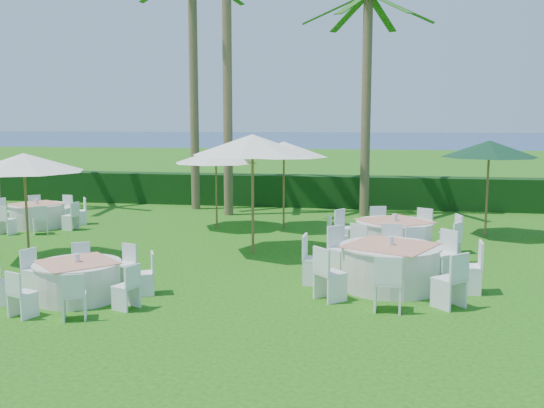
{
  "coord_description": "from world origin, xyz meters",
  "views": [
    {
      "loc": [
        4.38,
        -11.09,
        3.28
      ],
      "look_at": [
        1.9,
        3.08,
        1.3
      ],
      "focal_mm": 40.0,
      "sensor_mm": 36.0,
      "label": 1
    }
  ],
  "objects_px": {
    "banquet_table_b": "(78,279)",
    "umbrella_b": "(252,145)",
    "banquet_table_c": "(390,265)",
    "umbrella_c": "(216,156)",
    "umbrella_green": "(489,149)",
    "umbrella_a": "(24,163)",
    "banquet_table_f": "(394,236)",
    "banquet_table_d": "(37,215)",
    "umbrella_d": "(284,149)"
  },
  "relations": [
    {
      "from": "banquet_table_b",
      "to": "umbrella_b",
      "type": "distance_m",
      "value": 5.53
    },
    {
      "from": "banquet_table_c",
      "to": "umbrella_c",
      "type": "relative_size",
      "value": 1.34
    },
    {
      "from": "umbrella_green",
      "to": "umbrella_a",
      "type": "bearing_deg",
      "value": -156.14
    },
    {
      "from": "banquet_table_b",
      "to": "umbrella_c",
      "type": "relative_size",
      "value": 1.06
    },
    {
      "from": "banquet_table_c",
      "to": "banquet_table_f",
      "type": "relative_size",
      "value": 1.04
    },
    {
      "from": "banquet_table_b",
      "to": "banquet_table_c",
      "type": "xyz_separation_m",
      "value": [
        5.7,
        1.75,
        0.09
      ]
    },
    {
      "from": "banquet_table_b",
      "to": "umbrella_green",
      "type": "xyz_separation_m",
      "value": [
        8.49,
        7.71,
        2.13
      ]
    },
    {
      "from": "banquet_table_d",
      "to": "umbrella_d",
      "type": "height_order",
      "value": "umbrella_d"
    },
    {
      "from": "banquet_table_c",
      "to": "umbrella_green",
      "type": "distance_m",
      "value": 6.89
    },
    {
      "from": "banquet_table_c",
      "to": "banquet_table_f",
      "type": "xyz_separation_m",
      "value": [
        0.16,
        3.18,
        -0.02
      ]
    },
    {
      "from": "banquet_table_d",
      "to": "banquet_table_f",
      "type": "xyz_separation_m",
      "value": [
        10.81,
        -1.97,
        0.05
      ]
    },
    {
      "from": "umbrella_a",
      "to": "umbrella_d",
      "type": "xyz_separation_m",
      "value": [
        5.31,
        5.24,
        0.11
      ]
    },
    {
      "from": "banquet_table_b",
      "to": "umbrella_green",
      "type": "bearing_deg",
      "value": 42.23
    },
    {
      "from": "umbrella_green",
      "to": "banquet_table_f",
      "type": "bearing_deg",
      "value": -133.46
    },
    {
      "from": "banquet_table_f",
      "to": "umbrella_green",
      "type": "relative_size",
      "value": 1.21
    },
    {
      "from": "umbrella_a",
      "to": "banquet_table_d",
      "type": "bearing_deg",
      "value": 118.5
    },
    {
      "from": "banquet_table_b",
      "to": "banquet_table_d",
      "type": "height_order",
      "value": "banquet_table_d"
    },
    {
      "from": "umbrella_c",
      "to": "umbrella_d",
      "type": "bearing_deg",
      "value": 6.83
    },
    {
      "from": "umbrella_a",
      "to": "umbrella_d",
      "type": "bearing_deg",
      "value": 44.6
    },
    {
      "from": "banquet_table_c",
      "to": "banquet_table_d",
      "type": "bearing_deg",
      "value": 154.2
    },
    {
      "from": "banquet_table_d",
      "to": "umbrella_a",
      "type": "height_order",
      "value": "umbrella_a"
    },
    {
      "from": "umbrella_a",
      "to": "banquet_table_b",
      "type": "bearing_deg",
      "value": -45.57
    },
    {
      "from": "umbrella_c",
      "to": "banquet_table_c",
      "type": "bearing_deg",
      "value": -49.4
    },
    {
      "from": "banquet_table_d",
      "to": "umbrella_c",
      "type": "xyz_separation_m",
      "value": [
        5.51,
        0.85,
        1.83
      ]
    },
    {
      "from": "banquet_table_c",
      "to": "banquet_table_f",
      "type": "bearing_deg",
      "value": 87.05
    },
    {
      "from": "banquet_table_d",
      "to": "banquet_table_f",
      "type": "distance_m",
      "value": 10.99
    },
    {
      "from": "umbrella_c",
      "to": "banquet_table_b",
      "type": "bearing_deg",
      "value": -94.13
    },
    {
      "from": "banquet_table_f",
      "to": "umbrella_d",
      "type": "bearing_deg",
      "value": 136.69
    },
    {
      "from": "banquet_table_d",
      "to": "umbrella_a",
      "type": "distance_m",
      "value": 5.1
    },
    {
      "from": "banquet_table_f",
      "to": "umbrella_green",
      "type": "xyz_separation_m",
      "value": [
        2.63,
        2.77,
        2.06
      ]
    },
    {
      "from": "banquet_table_f",
      "to": "umbrella_a",
      "type": "relative_size",
      "value": 1.19
    },
    {
      "from": "umbrella_green",
      "to": "banquet_table_b",
      "type": "bearing_deg",
      "value": -137.77
    },
    {
      "from": "banquet_table_b",
      "to": "banquet_table_d",
      "type": "distance_m",
      "value": 8.49
    },
    {
      "from": "umbrella_d",
      "to": "banquet_table_b",
      "type": "bearing_deg",
      "value": -108.09
    },
    {
      "from": "umbrella_green",
      "to": "banquet_table_d",
      "type": "bearing_deg",
      "value": -176.57
    },
    {
      "from": "banquet_table_d",
      "to": "banquet_table_c",
      "type": "bearing_deg",
      "value": -25.8
    },
    {
      "from": "umbrella_b",
      "to": "banquet_table_b",
      "type": "bearing_deg",
      "value": -118.51
    },
    {
      "from": "umbrella_a",
      "to": "umbrella_green",
      "type": "xyz_separation_m",
      "value": [
        11.19,
        4.95,
        0.18
      ]
    },
    {
      "from": "banquet_table_f",
      "to": "umbrella_a",
      "type": "bearing_deg",
      "value": -165.74
    },
    {
      "from": "banquet_table_b",
      "to": "umbrella_green",
      "type": "height_order",
      "value": "umbrella_green"
    },
    {
      "from": "umbrella_c",
      "to": "umbrella_a",
      "type": "bearing_deg",
      "value": -123.14
    },
    {
      "from": "banquet_table_b",
      "to": "umbrella_green",
      "type": "relative_size",
      "value": 0.99
    },
    {
      "from": "umbrella_a",
      "to": "umbrella_green",
      "type": "distance_m",
      "value": 12.24
    },
    {
      "from": "umbrella_c",
      "to": "umbrella_green",
      "type": "height_order",
      "value": "umbrella_green"
    },
    {
      "from": "banquet_table_f",
      "to": "umbrella_d",
      "type": "xyz_separation_m",
      "value": [
        -3.25,
        3.06,
        1.99
      ]
    },
    {
      "from": "banquet_table_f",
      "to": "umbrella_c",
      "type": "relative_size",
      "value": 1.29
    },
    {
      "from": "banquet_table_f",
      "to": "umbrella_c",
      "type": "height_order",
      "value": "umbrella_c"
    },
    {
      "from": "umbrella_green",
      "to": "umbrella_d",
      "type": "bearing_deg",
      "value": 177.19
    },
    {
      "from": "umbrella_d",
      "to": "banquet_table_f",
      "type": "bearing_deg",
      "value": -43.31
    },
    {
      "from": "banquet_table_b",
      "to": "umbrella_a",
      "type": "distance_m",
      "value": 4.32
    }
  ]
}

